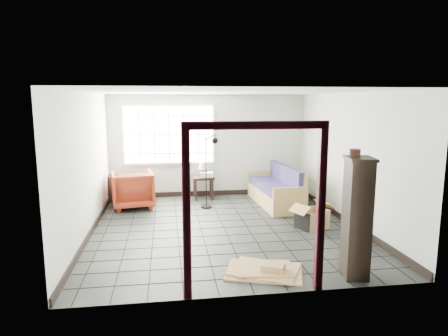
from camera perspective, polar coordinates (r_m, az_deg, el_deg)
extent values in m
plane|color=black|center=(7.84, -0.01, -8.52)|extent=(5.50, 5.50, 0.00)
cube|color=#B7BAB3|center=(10.25, -2.22, 3.21)|extent=(5.00, 0.02, 2.60)
cube|color=#B7BAB3|center=(4.88, 4.65, -3.92)|extent=(5.00, 0.02, 2.60)
cube|color=#B7BAB3|center=(7.60, -19.00, 0.45)|extent=(0.02, 5.50, 2.60)
cube|color=#B7BAB3|center=(8.27, 17.40, 1.24)|extent=(0.02, 5.50, 2.60)
cube|color=white|center=(7.46, -0.01, 10.84)|extent=(5.00, 5.50, 0.02)
cube|color=black|center=(10.44, -2.16, -3.58)|extent=(4.95, 0.03, 0.12)
cube|color=black|center=(7.88, -18.37, -8.48)|extent=(0.03, 5.45, 0.12)
cube|color=black|center=(8.53, 16.86, -7.03)|extent=(0.03, 5.45, 0.12)
cube|color=silver|center=(10.12, -7.86, 4.75)|extent=(2.32, 0.06, 1.52)
cube|color=white|center=(10.08, -7.86, 4.74)|extent=(2.20, 0.02, 1.40)
cube|color=#3B0D17|center=(4.88, -5.37, -6.97)|extent=(0.10, 0.08, 2.10)
cube|color=#3B0D17|center=(5.24, 13.63, -6.04)|extent=(0.10, 0.08, 2.10)
cube|color=#3B0D17|center=(4.81, 4.65, 6.12)|extent=(1.80, 0.08, 0.10)
cube|color=tan|center=(9.59, 7.28, -4.13)|extent=(0.89, 1.99, 0.35)
cube|color=tan|center=(8.65, 9.45, -4.78)|extent=(0.78, 0.10, 0.62)
cube|color=tan|center=(10.49, 5.52, -2.14)|extent=(0.78, 0.10, 0.62)
cube|color=tan|center=(9.63, 9.30, -1.92)|extent=(0.19, 1.95, 0.68)
cube|color=#1C193E|center=(8.94, 8.53, -3.50)|extent=(0.74, 0.66, 0.16)
cube|color=#1C193E|center=(8.99, 10.26, -1.95)|extent=(0.17, 0.63, 0.51)
cube|color=#1C193E|center=(9.53, 7.20, -2.65)|extent=(0.74, 0.66, 0.16)
cube|color=#1C193E|center=(9.58, 8.83, -1.20)|extent=(0.17, 0.63, 0.51)
cube|color=#1C193E|center=(10.13, 6.03, -1.90)|extent=(0.74, 0.66, 0.16)
cube|color=#1C193E|center=(10.17, 7.57, -0.54)|extent=(0.17, 0.63, 0.51)
imported|color=maroon|center=(9.41, -12.91, -2.76)|extent=(1.03, 0.98, 0.93)
cube|color=black|center=(10.00, -2.98, -1.36)|extent=(0.52, 0.52, 0.06)
cube|color=black|center=(9.84, -4.05, -3.23)|extent=(0.05, 0.05, 0.52)
cube|color=black|center=(9.88, -1.65, -3.15)|extent=(0.05, 0.05, 0.52)
cube|color=black|center=(10.24, -4.25, -2.72)|extent=(0.05, 0.05, 0.52)
cube|color=black|center=(10.28, -1.94, -2.65)|extent=(0.05, 0.05, 0.52)
cylinder|color=black|center=(10.04, -2.98, -0.77)|extent=(0.10, 0.10, 0.12)
cylinder|color=black|center=(10.03, -2.99, -0.18)|extent=(0.02, 0.02, 0.09)
cone|color=beige|center=(10.01, -2.99, 0.37)|extent=(0.25, 0.25, 0.18)
cube|color=silver|center=(9.93, -2.50, -0.93)|extent=(0.34, 0.29, 0.11)
cylinder|color=black|center=(9.94, -3.39, -0.92)|extent=(0.03, 0.07, 0.07)
cylinder|color=black|center=(9.28, -2.55, -5.54)|extent=(0.35, 0.35, 0.03)
cylinder|color=black|center=(9.11, -2.58, -0.71)|extent=(0.03, 0.03, 1.58)
cylinder|color=black|center=(8.91, -1.98, 4.45)|extent=(0.25, 0.13, 0.14)
sphere|color=black|center=(8.83, -1.33, 3.95)|extent=(0.19, 0.19, 0.14)
cube|color=black|center=(10.06, -14.25, -2.86)|extent=(0.88, 0.54, 0.64)
cube|color=black|center=(10.06, -14.25, -2.81)|extent=(0.81, 0.48, 0.03)
cube|color=black|center=(5.83, 18.44, -6.88)|extent=(0.38, 0.46, 1.67)
cube|color=black|center=(5.65, 18.89, 1.27)|extent=(0.43, 0.51, 0.04)
cylinder|color=black|center=(5.62, 18.20, 2.03)|extent=(0.17, 0.17, 0.11)
cube|color=olive|center=(8.03, 12.41, -8.25)|extent=(0.65, 0.60, 0.02)
cube|color=black|center=(7.80, 11.08, -7.44)|extent=(0.19, 0.39, 0.36)
cube|color=olive|center=(8.16, 13.77, -6.77)|extent=(0.19, 0.39, 0.36)
cube|color=olive|center=(7.84, 13.55, -7.44)|extent=(0.49, 0.24, 0.36)
cube|color=olive|center=(8.12, 11.40, -6.76)|extent=(0.49, 0.24, 0.36)
cube|color=olive|center=(7.68, 10.74, -5.81)|extent=(0.36, 0.46, 0.15)
cube|color=olive|center=(8.15, 14.19, -5.05)|extent=(0.36, 0.46, 0.15)
cube|color=olive|center=(5.96, 5.74, -14.48)|extent=(1.25, 1.05, 0.02)
cube|color=olive|center=(5.95, 5.75, -14.28)|extent=(1.15, 1.06, 0.02)
cube|color=olive|center=(5.95, 5.75, -14.09)|extent=(0.88, 0.69, 0.02)
cube|color=olive|center=(5.87, 7.04, -13.84)|extent=(0.39, 0.36, 0.09)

